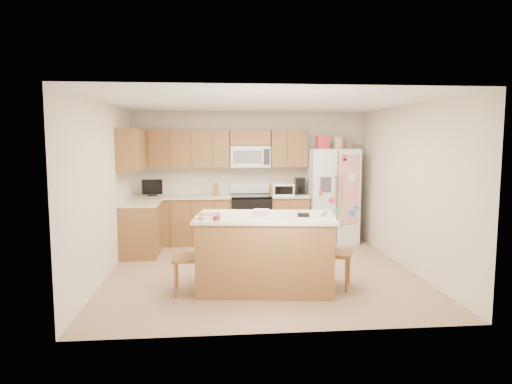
{
  "coord_description": "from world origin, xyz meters",
  "views": [
    {
      "loc": [
        -0.69,
        -6.68,
        1.96
      ],
      "look_at": [
        -0.04,
        0.35,
        1.16
      ],
      "focal_mm": 32.0,
      "sensor_mm": 36.0,
      "label": 1
    }
  ],
  "objects": [
    {
      "name": "stove",
      "position": [
        0.0,
        1.94,
        0.47
      ],
      "size": [
        0.76,
        0.65,
        1.13
      ],
      "color": "black",
      "rests_on": "ground"
    },
    {
      "name": "room_shell",
      "position": [
        0.0,
        0.0,
        1.44
      ],
      "size": [
        4.6,
        4.6,
        2.52
      ],
      "color": "beige",
      "rests_on": "ground"
    },
    {
      "name": "windsor_chair_left",
      "position": [
        -1.01,
        -0.91,
        0.48
      ],
      "size": [
        0.43,
        0.45,
        1.01
      ],
      "color": "olive",
      "rests_on": "ground"
    },
    {
      "name": "ground",
      "position": [
        0.0,
        0.0,
        0.0
      ],
      "size": [
        4.5,
        4.5,
        0.0
      ],
      "primitive_type": "plane",
      "color": "#88664E",
      "rests_on": "ground"
    },
    {
      "name": "island",
      "position": [
        -0.03,
        -0.82,
        0.49
      ],
      "size": [
        1.91,
        1.26,
        1.07
      ],
      "color": "olive",
      "rests_on": "ground"
    },
    {
      "name": "windsor_chair_back",
      "position": [
        0.04,
        -0.22,
        0.43
      ],
      "size": [
        0.48,
        0.47,
        0.9
      ],
      "color": "olive",
      "rests_on": "ground"
    },
    {
      "name": "refrigerator",
      "position": [
        1.57,
        1.87,
        0.92
      ],
      "size": [
        0.9,
        0.79,
        2.04
      ],
      "color": "white",
      "rests_on": "ground"
    },
    {
      "name": "cabinetry",
      "position": [
        -0.98,
        1.79,
        0.91
      ],
      "size": [
        3.36,
        1.56,
        2.15
      ],
      "color": "olive",
      "rests_on": "ground"
    },
    {
      "name": "windsor_chair_right",
      "position": [
        0.9,
        -0.84,
        0.47
      ],
      "size": [
        0.54,
        0.55,
        1.0
      ],
      "color": "olive",
      "rests_on": "ground"
    }
  ]
}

